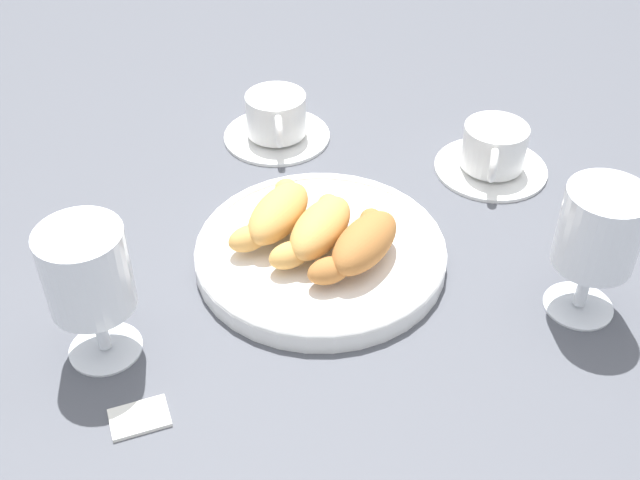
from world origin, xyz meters
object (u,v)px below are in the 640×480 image
Objects in this scene: pastry_plate at (320,252)px; croissant_large at (360,245)px; croissant_small at (317,229)px; juice_glass_right at (88,276)px; croissant_extra at (277,213)px; coffee_cup_far at (493,153)px; sugar_packet at (139,416)px; coffee_cup_near at (276,120)px; juice_glass_left at (599,233)px.

pastry_plate is 0.06m from croissant_large.
juice_glass_right reaches higher than croissant_small.
croissant_extra is at bearing 86.77° from croissant_small.
sugar_packet is (-0.50, 0.14, -0.02)m from coffee_cup_far.
pastry_plate is at bearing -29.63° from juice_glass_right.
pastry_plate is at bearing -138.45° from coffee_cup_near.
juice_glass_left is at bearing -78.90° from croissant_extra.
coffee_cup_near is 2.72× the size of sugar_packet.
croissant_small is at bearing -28.96° from juice_glass_right.
coffee_cup_far is (0.24, -0.15, -0.02)m from croissant_extra.
coffee_cup_far is at bearing -12.38° from croissant_large.
juice_glass_right is at bearing -172.99° from coffee_cup_near.
croissant_small is at bearing 87.04° from croissant_large.
croissant_large reaches higher than sugar_packet.
pastry_plate is at bearing 103.91° from juice_glass_left.
croissant_extra reaches higher than coffee_cup_near.
croissant_extra is 0.21m from coffee_cup_near.
croissant_extra is 0.98× the size of juice_glass_left.
juice_glass_left is at bearing -1.50° from sugar_packet.
croissant_large is at bearing -92.96° from croissant_small.
juice_glass_right reaches higher than croissant_extra.
coffee_cup_near is 0.97× the size of juice_glass_left.
pastry_plate is 1.87× the size of juice_glass_right.
croissant_large is at bearing -93.10° from croissant_extra.
croissant_extra is 1.01× the size of coffee_cup_far.
juice_glass_right is at bearing 141.05° from croissant_large.
croissant_small is 0.26m from sugar_packet.
croissant_large is 0.27m from sugar_packet.
croissant_small is 0.27m from juice_glass_left.
croissant_large is 0.28m from coffee_cup_near.
croissant_extra reaches higher than sugar_packet.
juice_glass_left is 2.80× the size of sugar_packet.
croissant_small reaches higher than pastry_plate.
croissant_large is 0.26m from coffee_cup_far.
croissant_large is 1.01× the size of coffee_cup_near.
juice_glass_left reaches higher than coffee_cup_far.
coffee_cup_near is at bearing 103.03° from coffee_cup_far.
sugar_packet is at bearing 137.12° from juice_glass_left.
sugar_packet is at bearing -121.88° from juice_glass_right.
croissant_extra is at bearing -16.95° from juice_glass_right.
croissant_extra is 0.29m from coffee_cup_far.
croissant_extra is 1.01× the size of coffee_cup_near.
coffee_cup_near is 0.40m from juice_glass_right.
juice_glass_right reaches higher than pastry_plate.
croissant_large is 2.74× the size of sugar_packet.
croissant_large is 0.10m from croissant_extra.
juice_glass_right reaches higher than coffee_cup_far.
juice_glass_right reaches higher than croissant_large.
pastry_plate is at bearing -88.12° from croissant_small.
coffee_cup_near is (0.19, 0.21, -0.02)m from croissant_large.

